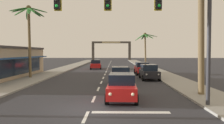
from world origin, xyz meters
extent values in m
plane|color=#2D2D33|center=(0.00, 0.00, 0.00)|extent=(220.00, 220.00, 0.00)
cube|color=gray|center=(7.80, 20.00, 0.07)|extent=(3.20, 110.00, 0.14)
cube|color=gray|center=(-7.80, 20.00, 0.07)|extent=(3.20, 110.00, 0.14)
cube|color=silver|center=(0.00, -1.45, 0.00)|extent=(0.16, 2.00, 0.01)
cube|color=silver|center=(0.00, 2.69, 0.00)|extent=(0.16, 2.00, 0.01)
cube|color=silver|center=(0.00, 6.83, 0.00)|extent=(0.16, 2.00, 0.01)
cube|color=silver|center=(0.00, 10.97, 0.00)|extent=(0.16, 2.00, 0.01)
cube|color=silver|center=(0.00, 15.11, 0.00)|extent=(0.16, 2.00, 0.01)
cube|color=silver|center=(0.00, 19.24, 0.00)|extent=(0.16, 2.00, 0.01)
cube|color=silver|center=(0.00, 23.38, 0.00)|extent=(0.16, 2.00, 0.01)
cube|color=silver|center=(0.00, 27.52, 0.00)|extent=(0.16, 2.00, 0.01)
cube|color=silver|center=(0.00, 31.66, 0.00)|extent=(0.16, 2.00, 0.01)
cube|color=silver|center=(0.00, 35.80, 0.00)|extent=(0.16, 2.00, 0.01)
cube|color=silver|center=(0.00, 39.94, 0.00)|extent=(0.16, 2.00, 0.01)
cube|color=silver|center=(0.00, 44.07, 0.00)|extent=(0.16, 2.00, 0.01)
cube|color=silver|center=(0.00, 48.21, 0.00)|extent=(0.16, 2.00, 0.01)
cube|color=silver|center=(0.00, 52.35, 0.00)|extent=(0.16, 2.00, 0.01)
cube|color=silver|center=(0.00, 56.49, 0.00)|extent=(0.16, 2.00, 0.01)
cube|color=silver|center=(0.00, 60.63, 0.00)|extent=(0.16, 2.00, 0.01)
cube|color=silver|center=(0.00, 64.77, 0.00)|extent=(0.16, 2.00, 0.01)
cube|color=silver|center=(0.00, 68.90, 0.00)|extent=(0.16, 2.00, 0.01)
cube|color=silver|center=(2.20, -0.60, 0.00)|extent=(4.00, 0.44, 0.01)
cylinder|color=#2D2D33|center=(6.57, 0.58, 3.61)|extent=(0.22, 0.22, 7.21)
cube|color=black|center=(3.78, 0.56, 5.89)|extent=(0.32, 0.26, 0.92)
sphere|color=black|center=(3.78, 0.42, 5.89)|extent=(0.17, 0.17, 0.17)
sphere|color=#1EE54C|center=(3.78, 0.42, 5.59)|extent=(0.17, 0.17, 0.17)
cube|color=yellow|center=(3.78, 0.72, 5.89)|extent=(0.42, 0.03, 1.04)
cube|color=black|center=(0.99, 0.56, 5.89)|extent=(0.32, 0.26, 0.92)
sphere|color=black|center=(0.99, 0.42, 5.89)|extent=(0.17, 0.17, 0.17)
sphere|color=#1EE54C|center=(0.99, 0.42, 5.59)|extent=(0.17, 0.17, 0.17)
cube|color=yellow|center=(0.99, 0.72, 5.89)|extent=(0.42, 0.03, 1.04)
cube|color=black|center=(-1.80, 0.56, 5.89)|extent=(0.32, 0.26, 0.92)
sphere|color=black|center=(-1.80, 0.42, 5.89)|extent=(0.17, 0.17, 0.17)
sphere|color=#1EE54C|center=(-1.80, 0.42, 5.59)|extent=(0.17, 0.17, 0.17)
cube|color=yellow|center=(-1.80, 0.72, 5.89)|extent=(0.42, 0.03, 1.04)
cube|color=red|center=(1.83, 2.49, 0.68)|extent=(1.92, 4.36, 0.72)
cube|color=black|center=(1.83, 2.64, 1.36)|extent=(1.68, 2.26, 0.64)
cylinder|color=black|center=(2.63, 1.04, 0.32)|extent=(0.24, 0.65, 0.64)
cylinder|color=black|center=(0.91, 1.11, 0.32)|extent=(0.24, 0.65, 0.64)
cylinder|color=black|center=(2.74, 3.87, 0.32)|extent=(0.24, 0.65, 0.64)
cylinder|color=black|center=(1.02, 3.94, 0.32)|extent=(0.24, 0.65, 0.64)
sphere|color=#F9EFC6|center=(2.36, 0.30, 0.76)|extent=(0.18, 0.18, 0.18)
sphere|color=#F9EFC6|center=(1.12, 0.35, 0.76)|extent=(0.18, 0.18, 0.18)
cube|color=red|center=(2.57, 4.62, 0.78)|extent=(0.24, 0.07, 0.20)
cube|color=red|center=(1.25, 4.67, 0.78)|extent=(0.24, 0.07, 0.20)
cube|color=silver|center=(1.90, 9.48, 0.68)|extent=(1.83, 4.33, 0.72)
cube|color=black|center=(1.89, 9.63, 1.36)|extent=(1.64, 2.23, 0.64)
cylinder|color=black|center=(2.78, 8.07, 0.32)|extent=(0.23, 0.64, 0.64)
cylinder|color=black|center=(1.06, 8.04, 0.32)|extent=(0.23, 0.64, 0.64)
cylinder|color=black|center=(2.73, 10.91, 0.32)|extent=(0.23, 0.64, 0.64)
cylinder|color=black|center=(1.01, 10.88, 0.32)|extent=(0.23, 0.64, 0.64)
sphere|color=#F9EFC6|center=(2.55, 7.32, 0.76)|extent=(0.18, 0.18, 0.18)
sphere|color=#F9EFC6|center=(1.31, 7.30, 0.76)|extent=(0.18, 0.18, 0.18)
cube|color=red|center=(2.52, 11.65, 0.78)|extent=(0.24, 0.06, 0.20)
cube|color=red|center=(1.20, 11.63, 0.78)|extent=(0.24, 0.06, 0.20)
cube|color=red|center=(-2.08, 29.32, 0.68)|extent=(1.98, 4.39, 0.72)
cube|color=black|center=(-2.07, 29.17, 1.36)|extent=(1.71, 2.28, 0.64)
cylinder|color=black|center=(-3.01, 30.69, 0.32)|extent=(0.25, 0.65, 0.64)
cylinder|color=black|center=(-1.29, 30.78, 0.32)|extent=(0.25, 0.65, 0.64)
cylinder|color=black|center=(-2.87, 27.86, 0.32)|extent=(0.25, 0.65, 0.64)
cylinder|color=black|center=(-1.14, 27.95, 0.32)|extent=(0.25, 0.65, 0.64)
sphere|color=#B2B2AD|center=(-2.81, 31.45, 0.76)|extent=(0.18, 0.18, 0.18)
sphere|color=#B2B2AD|center=(-1.57, 31.52, 0.76)|extent=(0.18, 0.18, 0.18)
cube|color=red|center=(-2.62, 27.13, 0.78)|extent=(0.24, 0.07, 0.20)
cube|color=red|center=(-1.31, 27.20, 0.78)|extent=(0.24, 0.07, 0.20)
cube|color=red|center=(5.13, 19.34, 0.68)|extent=(1.85, 4.34, 0.72)
cube|color=black|center=(5.12, 19.49, 1.36)|extent=(1.65, 2.23, 0.64)
cylinder|color=black|center=(6.02, 17.94, 0.32)|extent=(0.23, 0.64, 0.64)
cylinder|color=black|center=(4.29, 17.90, 0.32)|extent=(0.23, 0.64, 0.64)
cylinder|color=black|center=(5.96, 20.77, 0.32)|extent=(0.23, 0.64, 0.64)
cylinder|color=black|center=(4.24, 20.74, 0.32)|extent=(0.23, 0.64, 0.64)
sphere|color=#B2B2AD|center=(5.79, 17.18, 0.76)|extent=(0.18, 0.18, 0.18)
sphere|color=#B2B2AD|center=(4.55, 17.15, 0.76)|extent=(0.18, 0.18, 0.18)
cube|color=red|center=(5.74, 21.51, 0.78)|extent=(0.24, 0.06, 0.20)
cube|color=red|center=(4.42, 21.48, 0.78)|extent=(0.24, 0.06, 0.20)
cube|color=black|center=(5.20, 13.57, 0.68)|extent=(1.85, 4.33, 0.72)
cube|color=black|center=(5.20, 13.72, 1.36)|extent=(1.64, 2.23, 0.64)
cylinder|color=black|center=(6.09, 12.16, 0.32)|extent=(0.23, 0.64, 0.64)
cylinder|color=black|center=(4.37, 12.13, 0.32)|extent=(0.23, 0.64, 0.64)
cylinder|color=black|center=(6.04, 15.00, 0.32)|extent=(0.23, 0.64, 0.64)
cylinder|color=black|center=(4.31, 14.97, 0.32)|extent=(0.23, 0.64, 0.64)
sphere|color=#B2B2AD|center=(5.87, 11.41, 0.76)|extent=(0.18, 0.18, 0.18)
sphere|color=#B2B2AD|center=(4.63, 11.38, 0.76)|extent=(0.18, 0.18, 0.18)
cube|color=red|center=(5.82, 15.74, 0.78)|extent=(0.24, 0.06, 0.20)
cube|color=red|center=(4.50, 15.71, 0.78)|extent=(0.24, 0.06, 0.20)
cylinder|color=brown|center=(-8.59, 14.54, 4.07)|extent=(0.41, 0.31, 8.15)
ellipsoid|color=#2D702D|center=(-7.58, 14.72, 7.97)|extent=(2.21, 0.76, 0.68)
ellipsoid|color=#2D702D|center=(-7.95, 15.29, 7.81)|extent=(1.71, 1.80, 1.01)
ellipsoid|color=#2D702D|center=(-8.25, 15.50, 7.86)|extent=(1.16, 2.11, 0.90)
ellipsoid|color=#2D702D|center=(-9.03, 15.38, 7.65)|extent=(1.19, 1.92, 1.31)
ellipsoid|color=#2D702D|center=(-9.70, 14.69, 8.00)|extent=(2.22, 0.69, 0.64)
ellipsoid|color=#2D702D|center=(-9.54, 13.99, 7.95)|extent=(2.05, 1.48, 0.73)
ellipsoid|color=#2D702D|center=(-9.14, 13.76, 7.66)|extent=(1.39, 1.85, 1.30)
ellipsoid|color=#2D702D|center=(-8.27, 13.65, 7.71)|extent=(1.12, 2.01, 1.19)
ellipsoid|color=#2D702D|center=(-7.99, 13.76, 7.81)|extent=(1.64, 1.86, 1.00)
sphere|color=#4C4223|center=(-8.64, 14.54, 8.20)|extent=(0.60, 0.60, 0.60)
cylinder|color=brown|center=(7.34, 3.82, 4.12)|extent=(0.55, 0.42, 8.25)
cylinder|color=brown|center=(7.42, 33.67, 3.29)|extent=(0.49, 0.31, 6.58)
ellipsoid|color=#2D702D|center=(8.55, 33.61, 6.39)|extent=(2.49, 0.52, 0.71)
ellipsoid|color=#2D702D|center=(8.26, 34.41, 6.29)|extent=(2.15, 1.82, 0.91)
ellipsoid|color=#2D702D|center=(7.13, 34.81, 6.18)|extent=(0.81, 2.40, 1.11)
ellipsoid|color=#2D702D|center=(6.61, 34.57, 6.18)|extent=(1.79, 2.09, 1.11)
ellipsoid|color=#2D702D|center=(6.30, 33.44, 5.99)|extent=(2.21, 0.86, 1.49)
ellipsoid|color=#2D702D|center=(6.62, 32.75, 6.20)|extent=(1.77, 2.13, 1.07)
ellipsoid|color=#2D702D|center=(7.41, 32.51, 6.22)|extent=(0.57, 2.41, 1.05)
ellipsoid|color=#2D702D|center=(7.99, 32.73, 6.16)|extent=(1.67, 2.15, 1.15)
sphere|color=#4C4223|center=(7.33, 33.67, 6.62)|extent=(0.60, 0.60, 0.60)
cube|color=navy|center=(-9.14, 13.64, 2.44)|extent=(1.00, 15.55, 0.12)
cube|color=black|center=(-9.57, 13.64, 1.40)|extent=(0.06, 14.63, 1.80)
cube|color=#423D38|center=(-6.85, 74.16, 3.19)|extent=(0.90, 0.90, 6.37)
cube|color=#423D38|center=(6.85, 74.16, 3.19)|extent=(0.90, 0.90, 6.37)
cube|color=#423D38|center=(0.00, 74.16, 6.72)|extent=(14.61, 0.60, 0.70)
cube|color=tan|center=(0.00, 73.84, 6.72)|extent=(6.85, 0.08, 0.56)
camera|label=1|loc=(1.39, -12.21, 3.07)|focal=36.93mm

